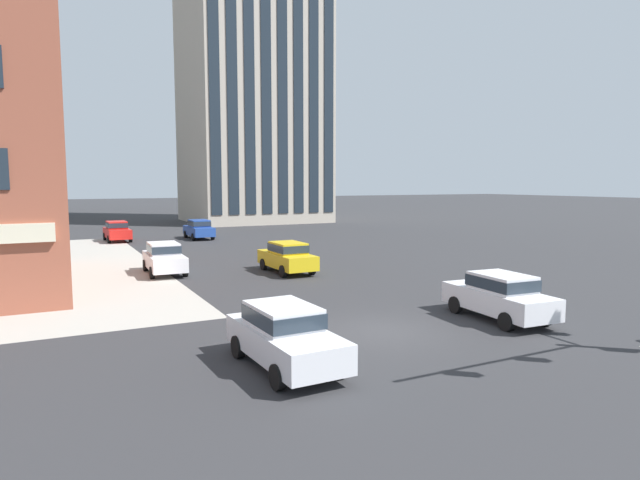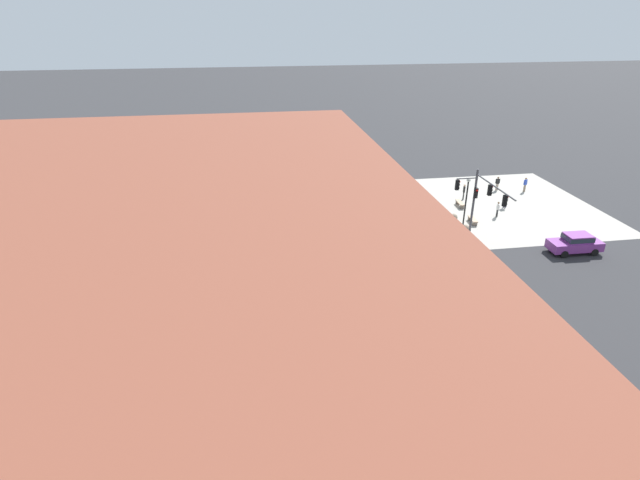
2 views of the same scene
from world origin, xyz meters
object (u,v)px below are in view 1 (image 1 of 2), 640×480
car_cross_westbound (500,295)px  car_cross_far (199,228)px  car_main_northbound_near (164,257)px  car_main_southbound_near (287,256)px  car_main_mid (284,333)px  car_cross_eastbound (117,230)px

car_cross_westbound → car_cross_far: same height
car_main_northbound_near → car_cross_far: bearing=69.8°
car_main_southbound_near → car_cross_westbound: 13.18m
car_main_southbound_near → car_cross_far: same height
car_main_southbound_near → car_cross_far: (0.21, 19.87, 0.00)m
car_main_southbound_near → car_main_mid: bearing=-113.8°
car_cross_westbound → car_main_southbound_near: bearing=101.9°
car_cross_westbound → car_cross_far: (-2.50, 32.77, 0.00)m
car_main_northbound_near → car_main_southbound_near: same height
car_main_northbound_near → car_cross_westbound: same height
car_main_northbound_near → car_cross_far: size_ratio=1.01×
car_main_southbound_near → car_main_mid: (-6.19, -14.02, 0.00)m
car_main_southbound_near → car_cross_westbound: bearing=-78.1°
car_cross_eastbound → car_cross_westbound: size_ratio=0.99×
car_cross_eastbound → car_cross_far: 6.74m
car_cross_eastbound → car_cross_westbound: 35.19m
car_cross_eastbound → car_main_northbound_near: bearing=-89.0°
car_main_northbound_near → car_cross_westbound: bearing=-60.5°
car_main_northbound_near → car_main_mid: size_ratio=1.00×
car_main_mid → car_cross_far: bearing=79.3°
car_main_southbound_near → car_main_mid: 15.33m
car_main_mid → car_cross_westbound: bearing=7.2°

